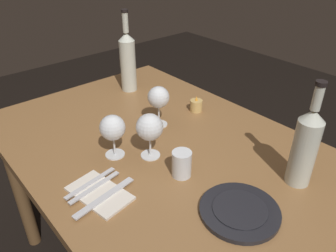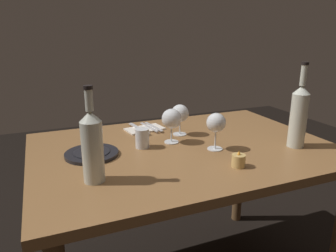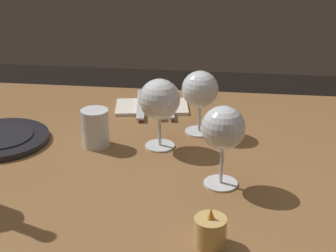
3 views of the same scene
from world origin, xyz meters
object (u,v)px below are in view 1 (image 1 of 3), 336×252
Objects in this scene: fork_outer at (91,183)px; wine_glass_left at (112,128)px; water_tumbler at (182,165)px; table_knife at (105,197)px; wine_bottle_second at (305,146)px; wine_glass_right at (159,98)px; wine_glass_centre at (150,128)px; votive_candle at (196,106)px; wine_bottle at (128,60)px; folded_napkin at (99,193)px; dinner_plate at (240,211)px; fork_inner at (95,187)px.

wine_glass_left is at bearing 121.14° from fork_outer.
table_knife is at bearing -103.87° from water_tumbler.
wine_bottle_second reaches higher than fork_outer.
wine_glass_right is at bearing 103.62° from wine_glass_left.
wine_bottle_second is at bearing 44.47° from water_tumbler.
wine_glass_centre reaches higher than table_knife.
water_tumbler is 0.43m from votive_candle.
wine_bottle is at bearing 152.39° from wine_glass_centre.
wine_glass_centre reaches higher than wine_glass_left.
wine_bottle reaches higher than wine_bottle_second.
folded_napkin is 0.97× the size of table_knife.
votive_candle is 0.33× the size of folded_napkin.
dinner_plate is (0.45, 0.11, -0.10)m from wine_glass_left.
wine_glass_right reaches higher than fork_inner.
wine_bottle_second is at bearing 57.50° from table_knife.
dinner_plate is 1.07× the size of folded_napkin.
table_knife is (-0.06, -0.24, -0.03)m from water_tumbler.
wine_bottle reaches higher than votive_candle.
wine_glass_centre is at bearing 109.96° from table_knife.
wine_bottle is 1.12× the size of wine_bottle_second.
wine_glass_centre reaches higher than fork_inner.
wine_bottle is 0.72m from fork_inner.
wine_glass_right is 0.90× the size of fork_outer.
dinner_plate is at bearing -33.31° from votive_candle.
wine_glass_right is 0.43m from fork_inner.
fork_inner is at bearing -126.88° from wine_bottle_second.
wine_bottle reaches higher than wine_glass_left.
wine_bottle reaches higher than table_knife.
folded_napkin is at bearing -110.38° from water_tumbler.
wine_bottle_second is (0.53, 0.11, 0.01)m from wine_glass_right.
dinner_plate is at bearing 41.66° from table_knife.
fork_inner is (-0.11, -0.24, -0.03)m from water_tumbler.
votive_candle is at bearing 86.45° from wine_glass_right.
wine_glass_left is 0.84× the size of fork_outer.
wine_glass_left is at bearing -132.63° from wine_glass_centre.
wine_bottle_second is 0.62m from fork_inner.
table_knife is at bearing 0.00° from fork_inner.
wine_bottle_second is 1.56× the size of table_knife.
wine_bottle_second is 0.61m from folded_napkin.
fork_inner reaches higher than folded_napkin.
wine_glass_right is 0.53m from dinner_plate.
folded_napkin is (-0.34, -0.49, -0.13)m from wine_bottle_second.
wine_glass_right is at bearing 165.39° from dinner_plate.
wine_bottle is at bearing -166.06° from votive_candle.
votive_candle is at bearing 105.26° from fork_inner.
fork_inner is at bearing -115.43° from water_tumbler.
water_tumbler is 0.39× the size of dinner_plate.
wine_glass_left reaches higher than folded_napkin.
folded_napkin is at bearing -41.87° from wine_bottle.
fork_inner and fork_outer have the same top height.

